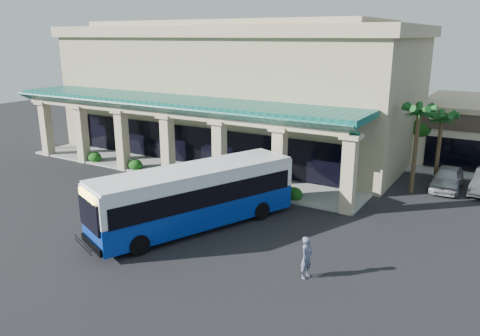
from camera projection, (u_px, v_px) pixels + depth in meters
The scene contains 10 objects.
ground at pixel (214, 221), 26.46m from camera, with size 110.00×110.00×0.00m, color black.
main_building at pixel (239, 87), 42.07m from camera, with size 30.80×14.80×11.35m, color tan, non-canonical shape.
arcade at pixel (176, 136), 35.26m from camera, with size 30.00×6.20×5.70m, color #0D4E46, non-canonical shape.
palm_0 at pixel (416, 145), 30.41m from camera, with size 2.40×2.40×6.60m, color #124316, non-canonical shape.
palm_1 at pixel (439, 144), 32.49m from camera, with size 2.40×2.40×5.80m, color #124316, non-canonical shape.
palm_2 at pixel (47, 117), 42.13m from camera, with size 2.40×2.40×6.20m, color #124316, non-canonical shape.
broadleaf_tree at pixel (422, 135), 37.74m from camera, with size 2.60×2.60×4.81m, color #134710, non-canonical shape.
transit_bus at pixel (196, 198), 25.23m from camera, with size 2.82×12.13×3.39m, color #09309D, non-canonical shape.
pedestrian at pixel (307, 257), 20.11m from camera, with size 0.69×0.45×1.89m, color slate.
car_silver at pixel (447, 178), 31.80m from camera, with size 1.83×4.56×1.55m, color #ABABB0.
Camera 1 is at (13.98, -20.33, 10.15)m, focal length 35.00 mm.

